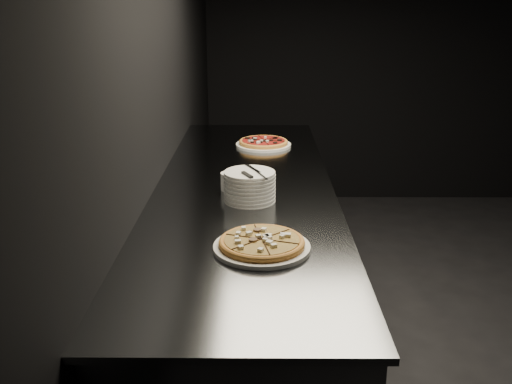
{
  "coord_description": "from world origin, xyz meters",
  "views": [
    {
      "loc": [
        -2.07,
        -2.28,
        1.66
      ],
      "look_at": [
        -2.08,
        -0.17,
        0.95
      ],
      "focal_mm": 40.0,
      "sensor_mm": 36.0,
      "label": 1
    }
  ],
  "objects_px": {
    "counter": "(245,283)",
    "ramekin": "(231,181)",
    "cutlery": "(252,172)",
    "pizza_mushroom": "(262,244)",
    "pizza_tomato": "(263,143)",
    "plate_stack": "(250,186)"
  },
  "relations": [
    {
      "from": "pizza_tomato",
      "to": "ramekin",
      "type": "xyz_separation_m",
      "value": [
        -0.14,
        -0.74,
        0.02
      ]
    },
    {
      "from": "counter",
      "to": "pizza_mushroom",
      "type": "height_order",
      "value": "pizza_mushroom"
    },
    {
      "from": "counter",
      "to": "plate_stack",
      "type": "bearing_deg",
      "value": -82.44
    },
    {
      "from": "pizza_tomato",
      "to": "pizza_mushroom",
      "type": "bearing_deg",
      "value": -90.58
    },
    {
      "from": "pizza_tomato",
      "to": "ramekin",
      "type": "distance_m",
      "value": 0.75
    },
    {
      "from": "pizza_tomato",
      "to": "counter",
      "type": "bearing_deg",
      "value": -97.12
    },
    {
      "from": "cutlery",
      "to": "pizza_mushroom",
      "type": "bearing_deg",
      "value": -111.45
    },
    {
      "from": "pizza_mushroom",
      "to": "pizza_tomato",
      "type": "relative_size",
      "value": 1.06
    },
    {
      "from": "plate_stack",
      "to": "ramekin",
      "type": "bearing_deg",
      "value": 120.66
    },
    {
      "from": "pizza_mushroom",
      "to": "plate_stack",
      "type": "xyz_separation_m",
      "value": [
        -0.05,
        0.46,
        0.04
      ]
    },
    {
      "from": "counter",
      "to": "pizza_mushroom",
      "type": "relative_size",
      "value": 7.13
    },
    {
      "from": "counter",
      "to": "ramekin",
      "type": "distance_m",
      "value": 0.5
    },
    {
      "from": "pizza_mushroom",
      "to": "cutlery",
      "type": "relative_size",
      "value": 1.65
    },
    {
      "from": "pizza_mushroom",
      "to": "ramekin",
      "type": "bearing_deg",
      "value": 101.97
    },
    {
      "from": "pizza_mushroom",
      "to": "counter",
      "type": "bearing_deg",
      "value": 96.24
    },
    {
      "from": "counter",
      "to": "ramekin",
      "type": "height_order",
      "value": "ramekin"
    },
    {
      "from": "ramekin",
      "to": "cutlery",
      "type": "bearing_deg",
      "value": -59.63
    },
    {
      "from": "cutlery",
      "to": "ramekin",
      "type": "bearing_deg",
      "value": 94.05
    },
    {
      "from": "pizza_tomato",
      "to": "ramekin",
      "type": "bearing_deg",
      "value": -100.67
    },
    {
      "from": "pizza_tomato",
      "to": "plate_stack",
      "type": "bearing_deg",
      "value": -93.87
    },
    {
      "from": "counter",
      "to": "pizza_mushroom",
      "type": "bearing_deg",
      "value": -83.76
    },
    {
      "from": "pizza_mushroom",
      "to": "pizza_tomato",
      "type": "distance_m",
      "value": 1.33
    }
  ]
}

